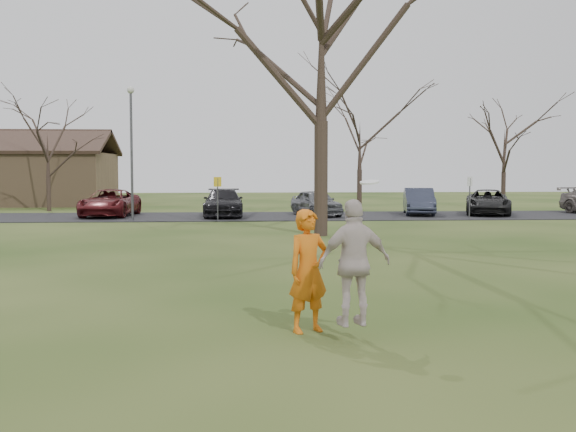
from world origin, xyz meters
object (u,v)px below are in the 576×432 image
object	(u,v)px
car_5	(419,201)
car_3	(223,203)
car_2	(110,203)
big_tree	(321,43)
car_4	(316,203)
lamp_post	(131,136)
player_defender	(308,271)
car_6	(488,202)
catching_play	(355,262)

from	to	relation	value
car_5	car_3	bearing A→B (deg)	-165.81
car_2	big_tree	distance (m)	15.41
car_4	lamp_post	distance (m)	9.85
car_4	big_tree	xyz separation A→B (m)	(-0.95, -9.99, 6.29)
car_3	lamp_post	world-z (taller)	lamp_post
car_2	car_3	world-z (taller)	car_3
player_defender	car_3	size ratio (longest dim) A/B	0.39
player_defender	car_5	size ratio (longest dim) A/B	0.44
car_6	catching_play	distance (m)	28.12
car_4	car_6	bearing A→B (deg)	-15.39
player_defender	lamp_post	bearing A→B (deg)	79.30
player_defender	car_3	bearing A→B (deg)	68.43
car_2	car_4	distance (m)	10.53
player_defender	car_2	bearing A→B (deg)	81.00
car_6	catching_play	world-z (taller)	catching_play
car_4	player_defender	bearing A→B (deg)	-113.62
car_2	car_5	size ratio (longest dim) A/B	1.16
car_6	car_5	bearing A→B (deg)	-166.24
car_5	catching_play	size ratio (longest dim) A/B	2.01
player_defender	car_6	bearing A→B (deg)	38.47
car_3	lamp_post	bearing A→B (deg)	-151.00
car_6	big_tree	size ratio (longest dim) A/B	0.34
car_6	lamp_post	distance (m)	18.59
car_5	big_tree	size ratio (longest dim) A/B	0.30
big_tree	lamp_post	bearing A→B (deg)	136.85
catching_play	lamp_post	bearing A→B (deg)	106.13
catching_play	big_tree	distance (m)	16.58
player_defender	car_4	bearing A→B (deg)	57.46
player_defender	car_4	size ratio (longest dim) A/B	0.47
player_defender	big_tree	size ratio (longest dim) A/B	0.13
player_defender	car_4	distance (m)	24.99
car_4	lamp_post	size ratio (longest dim) A/B	0.63
car_3	catching_play	world-z (taller)	catching_play
car_3	catching_play	xyz separation A→B (m)	(2.44, -25.33, 0.41)
catching_play	car_4	bearing A→B (deg)	84.79
car_6	lamp_post	world-z (taller)	lamp_post
catching_play	lamp_post	distance (m)	24.05
car_2	car_4	xyz separation A→B (m)	(10.52, -0.33, -0.01)
car_3	lamp_post	size ratio (longest dim) A/B	0.77
car_2	car_6	xyz separation A→B (m)	(19.67, -0.09, -0.03)
car_5	big_tree	distance (m)	13.84
car_2	car_3	bearing A→B (deg)	0.79
car_4	big_tree	world-z (taller)	big_tree
player_defender	car_2	distance (m)	26.27
player_defender	car_3	world-z (taller)	player_defender
car_3	car_6	xyz separation A→B (m)	(13.90, 0.35, -0.04)
car_3	player_defender	bearing A→B (deg)	-86.32
big_tree	car_4	bearing A→B (deg)	84.54
player_defender	catching_play	xyz separation A→B (m)	(0.60, -0.62, 0.21)
player_defender	car_5	world-z (taller)	player_defender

